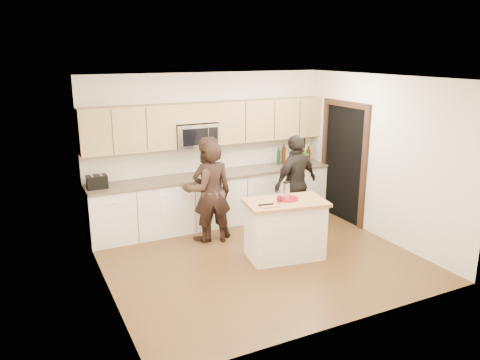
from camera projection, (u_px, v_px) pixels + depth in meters
name	position (u px, v px, depth m)	size (l,w,h in m)	color
floor	(259.00, 258.00, 7.14)	(4.50, 4.50, 0.00)	#54371C
room_shell	(261.00, 147.00, 6.68)	(4.52, 4.02, 2.71)	beige
back_cabinetry	(215.00, 199.00, 8.48)	(4.50, 0.66, 0.94)	white
upper_cabinetry	(213.00, 122.00, 8.25)	(4.50, 0.33, 0.75)	tan
microwave	(196.00, 135.00, 8.12)	(0.76, 0.41, 0.40)	silver
doorway	(344.00, 158.00, 8.56)	(0.06, 1.25, 2.20)	black
framed_picture	(299.00, 143.00, 9.34)	(0.30, 0.03, 0.38)	black
dish_towel	(167.00, 191.00, 7.82)	(0.34, 0.60, 0.48)	white
island	(285.00, 229.00, 7.09)	(1.30, 0.89, 0.90)	white
red_plate	(287.00, 199.00, 7.04)	(0.34, 0.34, 0.02)	maroon
box_grater	(286.00, 190.00, 6.97)	(0.09, 0.07, 0.27)	silver
drink_glass	(279.00, 199.00, 6.92)	(0.07, 0.07, 0.09)	maroon
cutting_board	(269.00, 205.00, 6.74)	(0.25, 0.20, 0.02)	#A97546
tongs	(266.00, 204.00, 6.72)	(0.23, 0.03, 0.02)	black
knife	(271.00, 203.00, 6.79)	(0.21, 0.02, 0.01)	silver
toaster	(97.00, 182.00, 7.43)	(0.32, 0.21, 0.22)	black
bottle_cluster	(295.00, 155.00, 9.05)	(0.70, 0.33, 0.38)	black
orchid	(308.00, 151.00, 9.17)	(0.24, 0.19, 0.43)	#3A6D2B
woman_left	(212.00, 193.00, 7.56)	(0.61, 0.40, 1.68)	black
woman_center	(206.00, 189.00, 7.70)	(0.84, 0.66, 1.73)	#332119
woman_right	(296.00, 183.00, 8.09)	(0.99, 0.41, 1.69)	black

